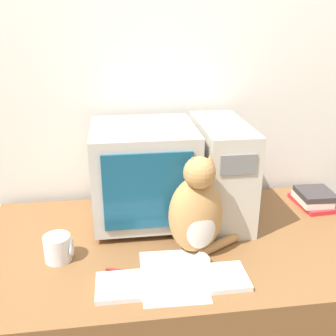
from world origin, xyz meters
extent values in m
cube|color=silver|center=(0.00, 0.89, 1.25)|extent=(7.00, 0.05, 2.50)
cube|color=brown|center=(0.00, 0.41, 0.38)|extent=(1.57, 0.82, 0.76)
cube|color=#BCB7AD|center=(-0.14, 0.61, 0.78)|extent=(0.29, 0.23, 0.02)
cube|color=#BCB7AD|center=(-0.14, 0.61, 0.98)|extent=(0.41, 0.39, 0.38)
cube|color=navy|center=(-0.14, 0.41, 0.98)|extent=(0.33, 0.01, 0.30)
cube|color=beige|center=(0.18, 0.59, 0.97)|extent=(0.19, 0.44, 0.41)
cube|color=slate|center=(0.18, 0.37, 1.08)|extent=(0.13, 0.01, 0.07)
cube|color=silver|center=(-0.09, 0.15, 0.77)|extent=(0.49, 0.15, 0.02)
cube|color=silver|center=(-0.09, 0.15, 0.78)|extent=(0.44, 0.11, 0.00)
ellipsoid|color=#B7844C|center=(0.02, 0.34, 0.91)|extent=(0.21, 0.18, 0.29)
ellipsoid|color=beige|center=(0.03, 0.28, 0.89)|extent=(0.11, 0.06, 0.16)
sphere|color=#B7844C|center=(0.03, 0.31, 1.08)|extent=(0.12, 0.12, 0.11)
cone|color=#B7844C|center=(0.00, 0.31, 1.13)|extent=(0.03, 0.03, 0.03)
cone|color=#B7844C|center=(0.06, 0.31, 1.13)|extent=(0.03, 0.03, 0.03)
ellipsoid|color=beige|center=(0.03, 0.25, 0.78)|extent=(0.06, 0.08, 0.04)
cylinder|color=#B7844C|center=(0.11, 0.33, 0.78)|extent=(0.17, 0.12, 0.03)
cube|color=red|center=(0.63, 0.62, 0.77)|extent=(0.15, 0.22, 0.02)
cube|color=beige|center=(0.62, 0.62, 0.80)|extent=(0.13, 0.16, 0.03)
cube|color=#383333|center=(0.63, 0.61, 0.82)|extent=(0.15, 0.16, 0.03)
cylinder|color=maroon|center=(-0.24, 0.24, 0.77)|extent=(0.13, 0.04, 0.01)
cube|color=white|center=(-0.08, 0.19, 0.76)|extent=(0.22, 0.30, 0.00)
cylinder|color=white|center=(-0.47, 0.34, 0.81)|extent=(0.09, 0.09, 0.09)
torus|color=white|center=(-0.42, 0.34, 0.81)|extent=(0.01, 0.07, 0.07)
camera|label=1|loc=(-0.24, -0.88, 1.58)|focal=42.00mm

